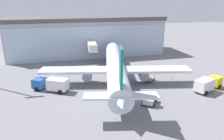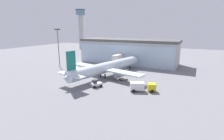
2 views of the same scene
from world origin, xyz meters
The scene contains 10 objects.
ground centered at (0.00, 0.00, 0.00)m, with size 240.00×240.00×0.00m, color slate.
terminal_building centered at (0.00, 34.30, 6.19)m, with size 50.29×16.62×12.37m.
jet_bridge centered at (0.04, 25.11, 4.69)m, with size 3.06×14.51×6.07m.
airplane centered at (2.60, 5.97, 3.49)m, with size 32.44×40.05×11.31m.
catering_truck centered at (-11.16, 3.88, 1.47)m, with size 7.47×5.40×2.65m.
fuel_truck centered at (19.42, -3.35, 1.47)m, with size 7.56×5.00×2.65m.
baggage_cart centered at (10.20, 4.41, 0.50)m, with size 3.07×3.14×1.50m.
pushback_tug centered at (5.63, -6.18, 0.97)m, with size 3.48×3.72×2.30m.
safety_cone_nose centered at (1.19, -1.75, 0.28)m, with size 0.36×0.36×0.55m, color orange.
safety_cone_wingtip centered at (15.65, 4.40, 0.28)m, with size 0.36×0.36×0.55m, color orange.
Camera 1 is at (-9.02, -38.50, 17.59)m, focal length 35.00 mm.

